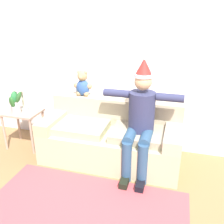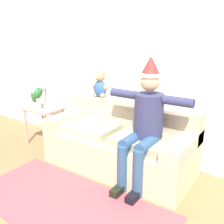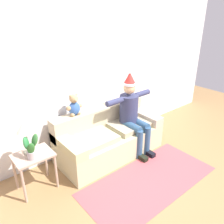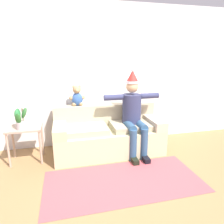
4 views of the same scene
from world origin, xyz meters
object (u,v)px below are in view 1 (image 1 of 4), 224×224
at_px(table_lamp, 21,85).
at_px(potted_plant, 15,103).
at_px(person_seated, 140,117).
at_px(teddy_bear, 83,84).
at_px(side_table, 23,118).
at_px(couch, 112,137).

xyz_separation_m(table_lamp, potted_plant, (-0.01, -0.17, -0.24)).
bearing_deg(table_lamp, person_seated, -6.05).
height_order(teddy_bear, table_lamp, teddy_bear).
bearing_deg(potted_plant, person_seated, -0.90).
distance_m(side_table, potted_plant, 0.28).
bearing_deg(teddy_bear, couch, -26.27).
distance_m(side_table, table_lamp, 0.51).
height_order(person_seated, side_table, person_seated).
xyz_separation_m(couch, teddy_bear, (-0.52, 0.26, 0.68)).
bearing_deg(couch, teddy_bear, 153.73).
distance_m(teddy_bear, potted_plant, 1.04).
bearing_deg(table_lamp, side_table, -77.72).
relative_size(person_seated, table_lamp, 2.99).
bearing_deg(side_table, potted_plant, -108.40).
height_order(side_table, table_lamp, table_lamp).
height_order(couch, person_seated, person_seated).
relative_size(teddy_bear, table_lamp, 0.75).
height_order(teddy_bear, side_table, teddy_bear).
bearing_deg(person_seated, teddy_bear, 156.12).
distance_m(teddy_bear, side_table, 1.08).
relative_size(person_seated, side_table, 2.54).
bearing_deg(table_lamp, couch, -1.38).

